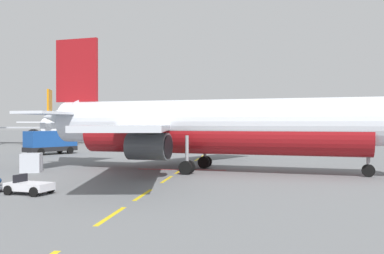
{
  "coord_description": "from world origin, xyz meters",
  "views": [
    {
      "loc": [
        24.19,
        -16.2,
        4.1
      ],
      "look_at": [
        18.01,
        28.78,
        3.77
      ],
      "focal_mm": 40.49,
      "sensor_mm": 36.0,
      "label": 1
    }
  ],
  "objects_px": {
    "uld_cargo_container": "(31,163)",
    "fuel_service_truck": "(49,142)",
    "airliner_far_center": "(60,127)",
    "airliner_foreground": "(212,126)"
  },
  "relations": [
    {
      "from": "uld_cargo_container",
      "to": "fuel_service_truck",
      "type": "bearing_deg",
      "value": 112.41
    },
    {
      "from": "uld_cargo_container",
      "to": "airliner_far_center",
      "type": "bearing_deg",
      "value": 112.69
    },
    {
      "from": "airliner_foreground",
      "to": "airliner_far_center",
      "type": "bearing_deg",
      "value": 126.06
    },
    {
      "from": "airliner_far_center",
      "to": "uld_cargo_container",
      "type": "bearing_deg",
      "value": -67.31
    },
    {
      "from": "airliner_far_center",
      "to": "fuel_service_truck",
      "type": "bearing_deg",
      "value": -67.15
    },
    {
      "from": "airliner_far_center",
      "to": "fuel_service_truck",
      "type": "height_order",
      "value": "airliner_far_center"
    },
    {
      "from": "airliner_far_center",
      "to": "uld_cargo_container",
      "type": "relative_size",
      "value": 15.18
    },
    {
      "from": "airliner_foreground",
      "to": "airliner_far_center",
      "type": "xyz_separation_m",
      "value": [
        -38.18,
        52.44,
        -0.5
      ]
    },
    {
      "from": "airliner_foreground",
      "to": "fuel_service_truck",
      "type": "distance_m",
      "value": 29.55
    },
    {
      "from": "airliner_foreground",
      "to": "fuel_service_truck",
      "type": "bearing_deg",
      "value": 143.05
    }
  ]
}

